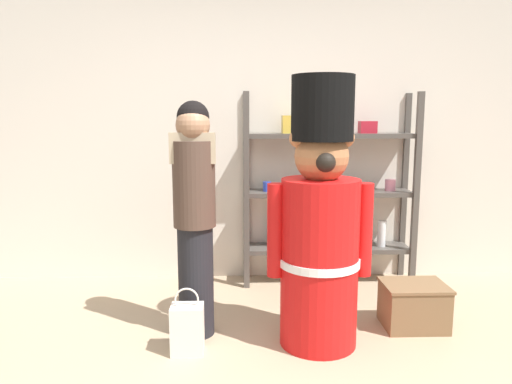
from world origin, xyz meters
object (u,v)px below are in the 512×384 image
(teddy_bear_guard, at_px, (320,228))
(person_shopper, at_px, (195,210))
(merchandise_shelf, at_px, (328,189))
(display_crate, at_px, (414,305))
(shopping_bag, at_px, (187,328))

(teddy_bear_guard, xyz_separation_m, person_shopper, (-0.81, 0.17, 0.09))
(teddy_bear_guard, bearing_deg, merchandise_shelf, 77.30)
(merchandise_shelf, bearing_deg, teddy_bear_guard, -102.70)
(teddy_bear_guard, relative_size, display_crate, 3.93)
(person_shopper, height_order, display_crate, person_shopper)
(shopping_bag, distance_m, display_crate, 1.60)
(person_shopper, distance_m, display_crate, 1.68)
(teddy_bear_guard, distance_m, person_shopper, 0.83)
(person_shopper, distance_m, shopping_bag, 0.76)
(display_crate, bearing_deg, teddy_bear_guard, -162.96)
(merchandise_shelf, bearing_deg, display_crate, -65.56)
(merchandise_shelf, height_order, person_shopper, merchandise_shelf)
(teddy_bear_guard, height_order, display_crate, teddy_bear_guard)
(shopping_bag, relative_size, display_crate, 0.97)
(person_shopper, bearing_deg, teddy_bear_guard, -11.53)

